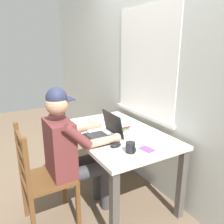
{
  "coord_description": "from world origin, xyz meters",
  "views": [
    {
      "loc": [
        1.83,
        -1.1,
        1.58
      ],
      "look_at": [
        0.01,
        -0.05,
        0.95
      ],
      "focal_mm": 36.85,
      "sensor_mm": 36.0,
      "label": 1
    }
  ],
  "objects_px": {
    "seated_person": "(72,148)",
    "computer_mouse": "(116,145)",
    "book_stack_main": "(120,125)",
    "landscape_photo_print": "(147,149)",
    "laptop": "(105,132)",
    "wooden_chair": "(42,179)",
    "coffee_mug_white": "(92,122)",
    "coffee_mug_dark": "(131,147)",
    "desk": "(116,141)"
  },
  "relations": [
    {
      "from": "desk",
      "to": "laptop",
      "type": "height_order",
      "value": "laptop"
    },
    {
      "from": "wooden_chair",
      "to": "computer_mouse",
      "type": "height_order",
      "value": "wooden_chair"
    },
    {
      "from": "wooden_chair",
      "to": "book_stack_main",
      "type": "distance_m",
      "value": 0.91
    },
    {
      "from": "coffee_mug_white",
      "to": "book_stack_main",
      "type": "height_order",
      "value": "coffee_mug_white"
    },
    {
      "from": "seated_person",
      "to": "book_stack_main",
      "type": "xyz_separation_m",
      "value": [
        -0.09,
        0.56,
        0.09
      ]
    },
    {
      "from": "computer_mouse",
      "to": "book_stack_main",
      "type": "bearing_deg",
      "value": 143.53
    },
    {
      "from": "book_stack_main",
      "to": "seated_person",
      "type": "bearing_deg",
      "value": -80.82
    },
    {
      "from": "coffee_mug_white",
      "to": "wooden_chair",
      "type": "bearing_deg",
      "value": -64.74
    },
    {
      "from": "seated_person",
      "to": "computer_mouse",
      "type": "relative_size",
      "value": 12.43
    },
    {
      "from": "coffee_mug_dark",
      "to": "landscape_photo_print",
      "type": "bearing_deg",
      "value": 81.64
    },
    {
      "from": "landscape_photo_print",
      "to": "wooden_chair",
      "type": "bearing_deg",
      "value": -127.65
    },
    {
      "from": "laptop",
      "to": "desk",
      "type": "bearing_deg",
      "value": 113.29
    },
    {
      "from": "computer_mouse",
      "to": "book_stack_main",
      "type": "distance_m",
      "value": 0.44
    },
    {
      "from": "desk",
      "to": "seated_person",
      "type": "bearing_deg",
      "value": -86.31
    },
    {
      "from": "landscape_photo_print",
      "to": "seated_person",
      "type": "bearing_deg",
      "value": -139.46
    },
    {
      "from": "desk",
      "to": "computer_mouse",
      "type": "xyz_separation_m",
      "value": [
        0.29,
        -0.18,
        0.12
      ]
    },
    {
      "from": "coffee_mug_white",
      "to": "coffee_mug_dark",
      "type": "bearing_deg",
      "value": 0.81
    },
    {
      "from": "desk",
      "to": "book_stack_main",
      "type": "height_order",
      "value": "book_stack_main"
    },
    {
      "from": "seated_person",
      "to": "laptop",
      "type": "relative_size",
      "value": 3.77
    },
    {
      "from": "desk",
      "to": "wooden_chair",
      "type": "distance_m",
      "value": 0.78
    },
    {
      "from": "laptop",
      "to": "landscape_photo_print",
      "type": "height_order",
      "value": "laptop"
    },
    {
      "from": "seated_person",
      "to": "coffee_mug_white",
      "type": "distance_m",
      "value": 0.46
    },
    {
      "from": "desk",
      "to": "computer_mouse",
      "type": "bearing_deg",
      "value": -31.03
    },
    {
      "from": "desk",
      "to": "book_stack_main",
      "type": "relative_size",
      "value": 6.0
    },
    {
      "from": "seated_person",
      "to": "coffee_mug_dark",
      "type": "distance_m",
      "value": 0.55
    },
    {
      "from": "desk",
      "to": "computer_mouse",
      "type": "relative_size",
      "value": 12.45
    },
    {
      "from": "wooden_chair",
      "to": "coffee_mug_dark",
      "type": "distance_m",
      "value": 0.82
    },
    {
      "from": "wooden_chair",
      "to": "landscape_photo_print",
      "type": "relative_size",
      "value": 7.22
    },
    {
      "from": "seated_person",
      "to": "coffee_mug_white",
      "type": "xyz_separation_m",
      "value": [
        -0.29,
        0.34,
        0.1
      ]
    },
    {
      "from": "coffee_mug_white",
      "to": "coffee_mug_dark",
      "type": "xyz_separation_m",
      "value": [
        0.71,
        0.01,
        -0.01
      ]
    },
    {
      "from": "laptop",
      "to": "book_stack_main",
      "type": "height_order",
      "value": "laptop"
    },
    {
      "from": "seated_person",
      "to": "landscape_photo_print",
      "type": "distance_m",
      "value": 0.67
    },
    {
      "from": "desk",
      "to": "wooden_chair",
      "type": "relative_size",
      "value": 1.33
    },
    {
      "from": "book_stack_main",
      "to": "desk",
      "type": "bearing_deg",
      "value": -54.64
    },
    {
      "from": "wooden_chair",
      "to": "book_stack_main",
      "type": "bearing_deg",
      "value": 96.16
    },
    {
      "from": "book_stack_main",
      "to": "landscape_photo_print",
      "type": "height_order",
      "value": "book_stack_main"
    },
    {
      "from": "seated_person",
      "to": "book_stack_main",
      "type": "bearing_deg",
      "value": 99.18
    },
    {
      "from": "computer_mouse",
      "to": "coffee_mug_white",
      "type": "bearing_deg",
      "value": 175.88
    },
    {
      "from": "wooden_chair",
      "to": "coffee_mug_white",
      "type": "relative_size",
      "value": 7.84
    },
    {
      "from": "coffee_mug_white",
      "to": "laptop",
      "type": "bearing_deg",
      "value": -3.93
    },
    {
      "from": "laptop",
      "to": "coffee_mug_white",
      "type": "relative_size",
      "value": 2.76
    },
    {
      "from": "coffee_mug_dark",
      "to": "book_stack_main",
      "type": "distance_m",
      "value": 0.55
    },
    {
      "from": "desk",
      "to": "seated_person",
      "type": "height_order",
      "value": "seated_person"
    },
    {
      "from": "desk",
      "to": "laptop",
      "type": "bearing_deg",
      "value": -66.71
    },
    {
      "from": "seated_person",
      "to": "coffee_mug_white",
      "type": "height_order",
      "value": "seated_person"
    },
    {
      "from": "desk",
      "to": "landscape_photo_print",
      "type": "bearing_deg",
      "value": 2.96
    },
    {
      "from": "computer_mouse",
      "to": "coffee_mug_dark",
      "type": "distance_m",
      "value": 0.16
    },
    {
      "from": "computer_mouse",
      "to": "book_stack_main",
      "type": "height_order",
      "value": "book_stack_main"
    },
    {
      "from": "seated_person",
      "to": "landscape_photo_print",
      "type": "xyz_separation_m",
      "value": [
        0.43,
        0.5,
        0.05
      ]
    },
    {
      "from": "wooden_chair",
      "to": "computer_mouse",
      "type": "bearing_deg",
      "value": 65.74
    }
  ]
}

